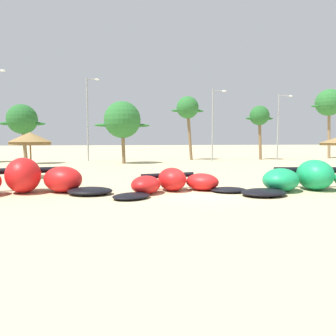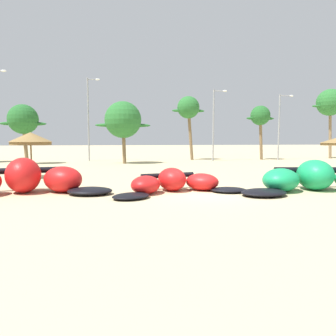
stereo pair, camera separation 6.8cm
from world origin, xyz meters
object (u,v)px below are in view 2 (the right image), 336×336
(lamppost_west_center, at_px, (89,115))
(kite_left, at_px, (175,183))
(palm_center_left, at_px, (188,109))
(palm_center_right, at_px, (260,117))
(palm_left_of_gap, at_px, (123,120))
(lamppost_east, at_px, (280,123))
(beach_umbrella_near_van, at_px, (31,139))
(lamppost_east_center, at_px, (215,121))
(kite_left_of_center, at_px, (319,179))
(kite_far_left, at_px, (23,180))
(palm_left, at_px, (23,120))
(palm_right_of_gap, at_px, (330,103))

(lamppost_west_center, bearing_deg, kite_left, -76.45)
(palm_center_left, distance_m, palm_center_right, 9.00)
(palm_left_of_gap, bearing_deg, palm_center_right, 12.63)
(lamppost_east, bearing_deg, beach_umbrella_near_van, -150.00)
(palm_left_of_gap, xyz_separation_m, lamppost_east_center, (10.61, 2.44, 0.15))
(kite_left, relative_size, kite_left_of_center, 0.79)
(kite_far_left, height_order, palm_left, palm_left)
(beach_umbrella_near_van, xyz_separation_m, palm_center_right, (23.17, 15.35, 2.78))
(kite_left, relative_size, lamppost_east_center, 0.80)
(palm_left_of_gap, height_order, palm_center_left, palm_center_left)
(palm_center_left, distance_m, lamppost_east, 11.50)
(palm_left_of_gap, distance_m, palm_center_right, 17.37)
(palm_right_of_gap, bearing_deg, palm_center_right, -175.01)
(kite_left, xyz_separation_m, palm_center_right, (15.03, 22.39, 4.90))
(kite_left_of_center, relative_size, palm_center_right, 1.26)
(kite_left_of_center, height_order, palm_center_right, palm_center_right)
(lamppost_west_center, bearing_deg, kite_left_of_center, -62.92)
(beach_umbrella_near_van, height_order, palm_center_right, palm_center_right)
(kite_far_left, distance_m, palm_center_right, 31.34)
(kite_far_left, relative_size, lamppost_east_center, 0.97)
(kite_left_of_center, distance_m, palm_center_left, 25.01)
(kite_left, relative_size, beach_umbrella_near_van, 2.25)
(palm_left, bearing_deg, kite_left, -58.78)
(beach_umbrella_near_van, bearing_deg, kite_left_of_center, -28.19)
(kite_far_left, bearing_deg, palm_center_left, 60.17)
(palm_left_of_gap, bearing_deg, beach_umbrella_near_van, -118.40)
(beach_umbrella_near_van, height_order, palm_left_of_gap, palm_left_of_gap)
(kite_far_left, xyz_separation_m, kite_left_of_center, (13.81, -1.54, -0.06))
(beach_umbrella_near_van, bearing_deg, kite_far_left, -79.56)
(kite_far_left, bearing_deg, beach_umbrella_near_van, 100.44)
(beach_umbrella_near_van, distance_m, palm_right_of_gap, 37.37)
(beach_umbrella_near_van, relative_size, lamppost_east, 0.37)
(kite_far_left, distance_m, palm_center_left, 26.88)
(palm_left_of_gap, height_order, lamppost_west_center, lamppost_west_center)
(lamppost_west_center, bearing_deg, lamppost_east_center, -9.70)
(beach_umbrella_near_van, xyz_separation_m, palm_center_left, (14.27, 16.30, 3.71))
(kite_left, height_order, kite_left_of_center, kite_left_of_center)
(palm_left_of_gap, height_order, lamppost_east, lamppost_east)
(palm_center_right, height_order, lamppost_east_center, lamppost_east_center)
(palm_right_of_gap, bearing_deg, kite_far_left, -144.72)
(palm_center_right, xyz_separation_m, lamppost_east_center, (-6.31, -1.36, -0.67))
(palm_left, relative_size, lamppost_east, 0.76)
(palm_left, bearing_deg, lamppost_east_center, 3.95)
(palm_left, distance_m, palm_right_of_gap, 37.35)
(palm_right_of_gap, distance_m, lamppost_west_center, 30.91)
(kite_far_left, relative_size, palm_right_of_gap, 0.88)
(palm_left, bearing_deg, palm_center_left, 11.70)
(kite_left, xyz_separation_m, palm_left, (-11.89, 19.61, 4.06))
(palm_left, distance_m, palm_center_right, 27.08)
(palm_center_left, xyz_separation_m, palm_right_of_gap, (19.05, -0.06, 1.01))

